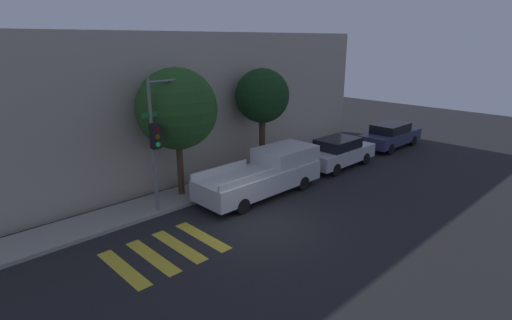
{
  "coord_description": "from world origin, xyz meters",
  "views": [
    {
      "loc": [
        -9.0,
        -9.11,
        6.35
      ],
      "look_at": [
        1.87,
        2.1,
        1.6
      ],
      "focal_mm": 28.0,
      "sensor_mm": 36.0,
      "label": 1
    }
  ],
  "objects_px": {
    "sedan_middle": "(391,135)",
    "sedan_near_corner": "(338,152)",
    "tree_midblock": "(262,96)",
    "pickup_truck": "(266,173)",
    "traffic_light_pole": "(162,125)",
    "tree_near_corner": "(177,109)"
  },
  "relations": [
    {
      "from": "pickup_truck",
      "to": "tree_near_corner",
      "type": "distance_m",
      "value": 4.54
    },
    {
      "from": "pickup_truck",
      "to": "tree_midblock",
      "type": "height_order",
      "value": "tree_midblock"
    },
    {
      "from": "sedan_near_corner",
      "to": "sedan_middle",
      "type": "bearing_deg",
      "value": 0.0
    },
    {
      "from": "traffic_light_pole",
      "to": "sedan_near_corner",
      "type": "distance_m",
      "value": 9.8
    },
    {
      "from": "pickup_truck",
      "to": "sedan_near_corner",
      "type": "distance_m",
      "value": 5.29
    },
    {
      "from": "sedan_middle",
      "to": "sedan_near_corner",
      "type": "bearing_deg",
      "value": -180.0
    },
    {
      "from": "sedan_near_corner",
      "to": "sedan_middle",
      "type": "distance_m",
      "value": 5.46
    },
    {
      "from": "sedan_near_corner",
      "to": "tree_midblock",
      "type": "xyz_separation_m",
      "value": [
        -3.37,
        2.17,
        2.96
      ]
    },
    {
      "from": "tree_midblock",
      "to": "pickup_truck",
      "type": "bearing_deg",
      "value": -131.49
    },
    {
      "from": "tree_near_corner",
      "to": "tree_midblock",
      "type": "distance_m",
      "value": 4.76
    },
    {
      "from": "sedan_middle",
      "to": "tree_near_corner",
      "type": "height_order",
      "value": "tree_near_corner"
    },
    {
      "from": "sedan_near_corner",
      "to": "tree_midblock",
      "type": "distance_m",
      "value": 4.98
    },
    {
      "from": "sedan_near_corner",
      "to": "traffic_light_pole",
      "type": "bearing_deg",
      "value": 172.29
    },
    {
      "from": "traffic_light_pole",
      "to": "sedan_near_corner",
      "type": "height_order",
      "value": "traffic_light_pole"
    },
    {
      "from": "traffic_light_pole",
      "to": "tree_midblock",
      "type": "distance_m",
      "value": 6.08
    },
    {
      "from": "sedan_middle",
      "to": "traffic_light_pole",
      "type": "bearing_deg",
      "value": 175.11
    },
    {
      "from": "traffic_light_pole",
      "to": "sedan_middle",
      "type": "height_order",
      "value": "traffic_light_pole"
    },
    {
      "from": "sedan_middle",
      "to": "tree_midblock",
      "type": "bearing_deg",
      "value": 166.19
    },
    {
      "from": "sedan_near_corner",
      "to": "tree_near_corner",
      "type": "bearing_deg",
      "value": 165.05
    },
    {
      "from": "pickup_truck",
      "to": "sedan_near_corner",
      "type": "relative_size",
      "value": 1.34
    },
    {
      "from": "traffic_light_pole",
      "to": "pickup_truck",
      "type": "xyz_separation_m",
      "value": [
        4.08,
        -1.27,
        -2.46
      ]
    },
    {
      "from": "sedan_middle",
      "to": "tree_midblock",
      "type": "xyz_separation_m",
      "value": [
        -8.83,
        2.17,
        2.97
      ]
    }
  ]
}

